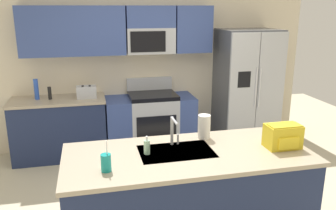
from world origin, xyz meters
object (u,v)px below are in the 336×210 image
(toaster, at_px, (87,92))
(backpack, at_px, (283,136))
(range_oven, at_px, (151,122))
(soap_dispenser, at_px, (147,147))
(refrigerator, at_px, (246,88))
(bottle_blue, at_px, (36,89))
(pepper_mill, at_px, (50,93))
(paper_towel_roll, at_px, (204,127))
(drink_cup_teal, at_px, (106,163))
(sink_faucet, at_px, (173,129))

(toaster, relative_size, backpack, 0.87)
(range_oven, relative_size, soap_dispenser, 8.00)
(range_oven, xyz_separation_m, backpack, (0.84, -2.37, 0.57))
(refrigerator, xyz_separation_m, bottle_blue, (-3.20, 0.10, 0.12))
(pepper_mill, relative_size, paper_towel_roll, 0.75)
(drink_cup_teal, distance_m, paper_towel_roll, 1.14)
(paper_towel_roll, bearing_deg, drink_cup_teal, -152.24)
(soap_dispenser, height_order, backpack, backpack)
(toaster, relative_size, sink_faucet, 0.99)
(range_oven, bearing_deg, sink_faucet, -94.18)
(backpack, bearing_deg, paper_towel_roll, 147.65)
(pepper_mill, bearing_deg, paper_towel_roll, -49.73)
(bottle_blue, bearing_deg, backpack, -44.05)
(range_oven, xyz_separation_m, soap_dispenser, (-0.43, -2.23, 0.53))
(pepper_mill, bearing_deg, bottle_blue, 169.00)
(paper_towel_roll, distance_m, backpack, 0.76)
(range_oven, distance_m, drink_cup_teal, 2.67)
(range_oven, bearing_deg, paper_towel_roll, -84.18)
(sink_faucet, distance_m, paper_towel_roll, 0.38)
(paper_towel_roll, bearing_deg, pepper_mill, 130.27)
(bottle_blue, height_order, paper_towel_roll, bottle_blue)
(range_oven, bearing_deg, pepper_mill, -179.90)
(bottle_blue, bearing_deg, pepper_mill, -11.00)
(toaster, distance_m, sink_faucet, 2.19)
(refrigerator, distance_m, pepper_mill, 3.02)
(drink_cup_teal, bearing_deg, range_oven, 72.01)
(range_oven, bearing_deg, backpack, -70.46)
(drink_cup_teal, bearing_deg, pepper_mill, 104.64)
(drink_cup_teal, relative_size, paper_towel_roll, 1.11)
(refrigerator, bearing_deg, bottle_blue, 178.13)
(toaster, xyz_separation_m, paper_towel_roll, (1.15, -1.91, 0.03))
(bottle_blue, distance_m, paper_towel_roll, 2.71)
(sink_faucet, height_order, soap_dispenser, sink_faucet)
(refrigerator, height_order, sink_faucet, refrigerator)
(pepper_mill, relative_size, backpack, 0.56)
(bottle_blue, bearing_deg, sink_faucet, -54.98)
(drink_cup_teal, distance_m, backpack, 1.65)
(range_oven, relative_size, backpack, 4.25)
(refrigerator, distance_m, drink_cup_teal, 3.39)
(refrigerator, xyz_separation_m, soap_dispenser, (-1.99, -2.16, 0.04))
(backpack, bearing_deg, bottle_blue, 135.95)
(paper_towel_roll, height_order, backpack, paper_towel_roll)
(bottle_blue, distance_m, drink_cup_teal, 2.66)
(backpack, bearing_deg, toaster, 127.65)
(drink_cup_teal, xyz_separation_m, paper_towel_roll, (1.01, 0.53, 0.05))
(pepper_mill, distance_m, sink_faucet, 2.46)
(backpack, bearing_deg, range_oven, 109.54)
(pepper_mill, xyz_separation_m, soap_dispenser, (1.03, -2.23, -0.02))
(bottle_blue, bearing_deg, paper_towel_roll, -47.29)
(bottle_blue, relative_size, soap_dispenser, 1.74)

